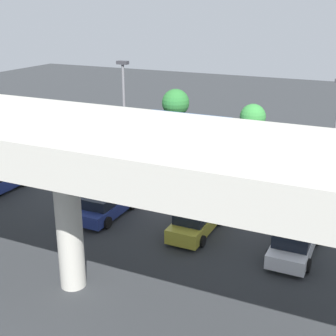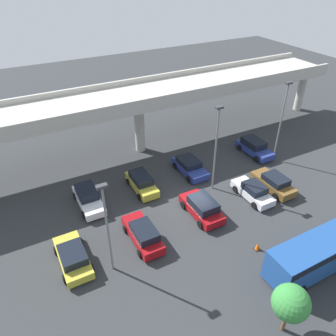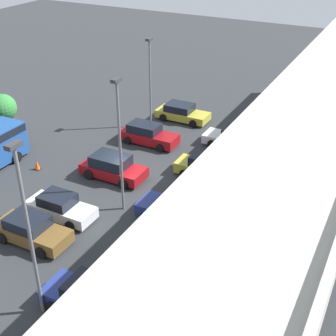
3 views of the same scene
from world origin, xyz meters
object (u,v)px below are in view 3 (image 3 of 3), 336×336
at_px(lamp_post_by_overpass, 120,138).
at_px(parked_car_7, 31,230).
at_px(parked_car_5, 176,209).
at_px(tree_front_left, 3,108).
at_px(parked_car_3, 208,167).
at_px(lamp_post_near_aisle, 150,76).
at_px(parked_car_0, 182,113).
at_px(parked_car_4, 113,167).
at_px(parked_car_8, 91,298).
at_px(parked_car_1, 235,139).
at_px(lamp_post_mid_lot, 27,222).
at_px(parked_car_2, 148,134).
at_px(traffic_cone, 37,165).
at_px(parked_car_6, 60,207).

bearing_deg(lamp_post_by_overpass, parked_car_7, -29.41).
distance_m(parked_car_5, tree_front_left, 17.82).
xyz_separation_m(lamp_post_by_overpass, tree_front_left, (-4.36, -13.89, -2.31)).
bearing_deg(parked_car_3, lamp_post_near_aisle, -36.62).
bearing_deg(parked_car_0, parked_car_4, -89.29).
bearing_deg(parked_car_8, lamp_post_by_overpass, -67.65).
xyz_separation_m(parked_car_1, lamp_post_mid_lot, (20.26, -2.04, 4.34)).
bearing_deg(parked_car_7, parked_car_2, 91.49).
bearing_deg(parked_car_0, parked_car_3, -53.78).
distance_m(parked_car_1, parked_car_7, 17.51).
bearing_deg(lamp_post_by_overpass, traffic_cone, -99.74).
bearing_deg(parked_car_2, parked_car_5, -51.25).
height_order(parked_car_2, lamp_post_by_overpass, lamp_post_by_overpass).
bearing_deg(parked_car_0, lamp_post_near_aisle, -127.20).
xyz_separation_m(parked_car_8, lamp_post_near_aisle, (-19.77, -7.93, 3.66)).
bearing_deg(parked_car_2, parked_car_3, -23.15).
xyz_separation_m(parked_car_3, lamp_post_mid_lot, (15.05, -1.91, 4.34)).
relative_size(parked_car_8, lamp_post_near_aisle, 0.62).
relative_size(parked_car_1, lamp_post_mid_lot, 0.55).
distance_m(parked_car_4, parked_car_7, 8.09).
bearing_deg(parked_car_4, parked_car_3, 28.03).
distance_m(parked_car_1, parked_car_6, 15.11).
distance_m(parked_car_4, tree_front_left, 11.38).
xyz_separation_m(parked_car_7, lamp_post_mid_lot, (3.85, 4.06, 4.36)).
distance_m(parked_car_8, tree_front_left, 21.14).
height_order(parked_car_4, lamp_post_by_overpass, lamp_post_by_overpass).
xyz_separation_m(parked_car_6, parked_car_7, (2.62, 0.08, 0.04)).
relative_size(parked_car_3, traffic_cone, 6.35).
bearing_deg(tree_front_left, parked_car_7, 49.35).
relative_size(parked_car_2, parked_car_8, 1.01).
height_order(parked_car_6, parked_car_8, parked_car_8).
distance_m(lamp_post_mid_lot, tree_front_left, 20.26).
bearing_deg(lamp_post_near_aisle, parked_car_1, 85.85).
distance_m(tree_front_left, traffic_cone, 6.81).
height_order(parked_car_0, parked_car_8, parked_car_8).
xyz_separation_m(parked_car_4, tree_front_left, (-1.36, -11.15, 1.83)).
xyz_separation_m(parked_car_7, tree_front_left, (-9.46, -11.01, 1.90)).
bearing_deg(lamp_post_by_overpass, parked_car_5, 98.76).
bearing_deg(parked_car_5, parked_car_8, 88.88).
xyz_separation_m(parked_car_0, parked_car_5, (13.73, 6.29, 0.03)).
bearing_deg(parked_car_0, parked_car_7, -89.99).
height_order(parked_car_3, parked_car_5, parked_car_3).
relative_size(parked_car_2, lamp_post_near_aisle, 0.63).
bearing_deg(parked_car_1, traffic_cone, 40.96).
distance_m(parked_car_3, parked_car_7, 12.69).
distance_m(parked_car_2, parked_car_5, 10.62).
height_order(parked_car_0, parked_car_1, parked_car_1).
distance_m(parked_car_8, lamp_post_mid_lot, 4.89).
height_order(parked_car_8, lamp_post_near_aisle, lamp_post_near_aisle).
relative_size(parked_car_5, traffic_cone, 6.45).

